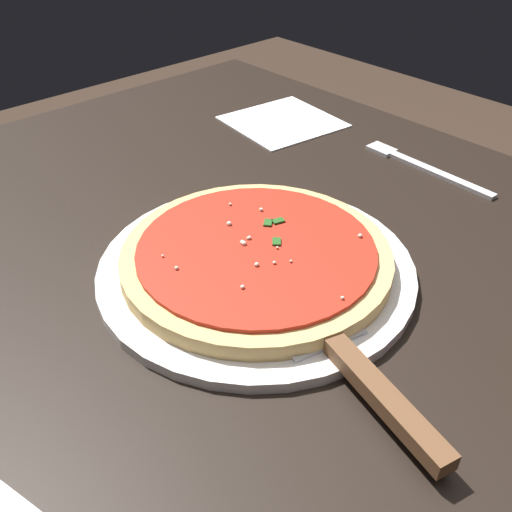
# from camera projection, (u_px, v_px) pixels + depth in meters

# --- Properties ---
(restaurant_table) EXTENTS (1.03, 0.85, 0.74)m
(restaurant_table) POSITION_uv_depth(u_px,v_px,m) (252.00, 372.00, 0.64)
(restaurant_table) COLOR black
(restaurant_table) RESTS_ON ground_plane
(serving_plate) EXTENTS (0.30, 0.30, 0.01)m
(serving_plate) POSITION_uv_depth(u_px,v_px,m) (256.00, 268.00, 0.56)
(serving_plate) COLOR white
(serving_plate) RESTS_ON restaurant_table
(pizza) EXTENTS (0.26, 0.26, 0.02)m
(pizza) POSITION_uv_depth(u_px,v_px,m) (256.00, 256.00, 0.55)
(pizza) COLOR #DBB26B
(pizza) RESTS_ON serving_plate
(pizza_server) EXTENTS (0.22, 0.10, 0.01)m
(pizza_server) POSITION_uv_depth(u_px,v_px,m) (351.00, 364.00, 0.45)
(pizza_server) COLOR silver
(pizza_server) RESTS_ON serving_plate
(napkin_loose_left) EXTENTS (0.16, 0.16, 0.00)m
(napkin_loose_left) POSITION_uv_depth(u_px,v_px,m) (283.00, 122.00, 0.86)
(napkin_loose_left) COLOR white
(napkin_loose_left) RESTS_ON restaurant_table
(fork) EXTENTS (0.19, 0.03, 0.00)m
(fork) POSITION_uv_depth(u_px,v_px,m) (420.00, 166.00, 0.74)
(fork) COLOR silver
(fork) RESTS_ON restaurant_table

